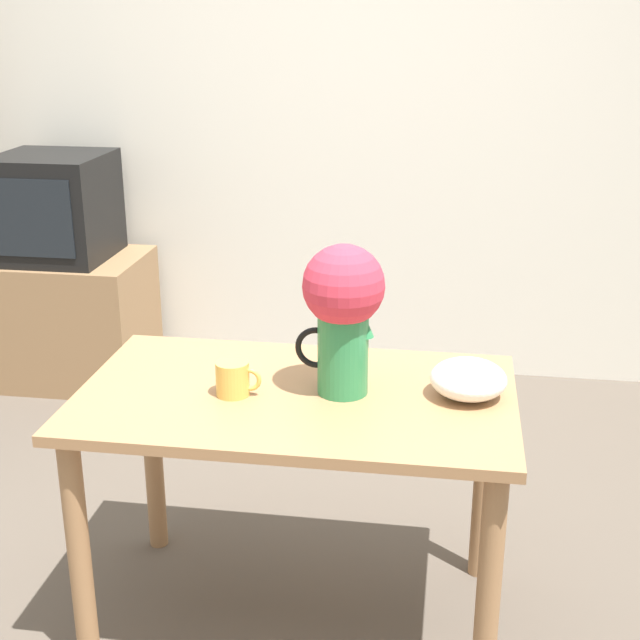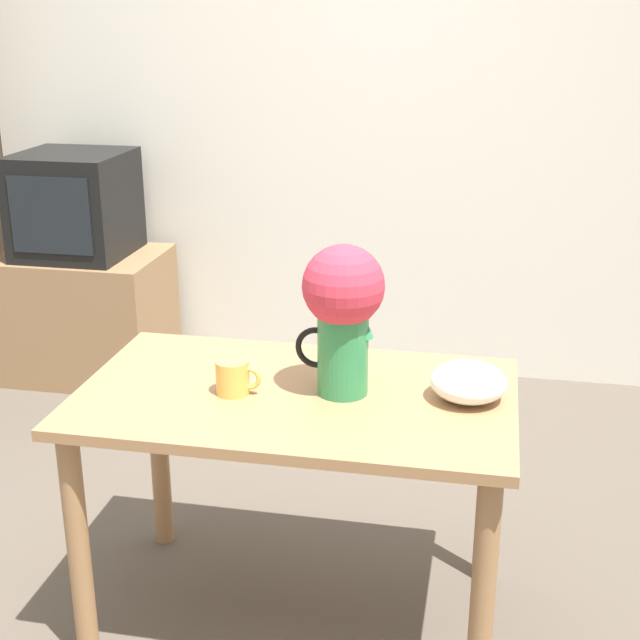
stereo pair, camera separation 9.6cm
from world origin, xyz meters
name	(u,v)px [view 2 (the right image)]	position (x,y,z in m)	size (l,w,h in m)	color
ground_plane	(256,618)	(0.00, 0.00, 0.00)	(12.00, 12.00, 0.00)	brown
wall_back	(365,98)	(0.00, 2.01, 1.30)	(8.00, 0.05, 2.60)	silver
table	(296,431)	(0.12, 0.04, 0.60)	(1.17, 0.71, 0.72)	#A3754C
flower_vase	(343,305)	(0.24, 0.06, 0.97)	(0.24, 0.22, 0.41)	#2D844C
coffee_mug	(234,377)	(-0.04, 0.00, 0.77)	(0.12, 0.09, 0.09)	gold
white_bowl	(469,382)	(0.57, 0.08, 0.77)	(0.20, 0.20, 0.10)	white
tv_stand	(85,314)	(-1.28, 1.64, 0.30)	(0.76, 0.54, 0.60)	#8E6B47
tv_set	(75,204)	(-1.28, 1.63, 0.84)	(0.48, 0.49, 0.47)	black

